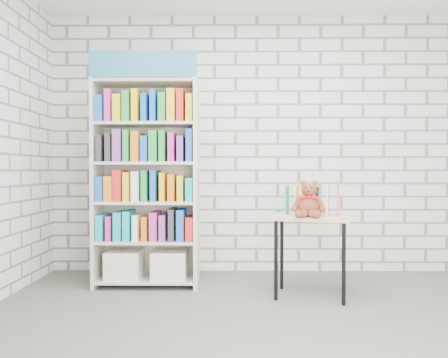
{
  "coord_description": "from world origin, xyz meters",
  "views": [
    {
      "loc": [
        -0.3,
        -2.81,
        1.11
      ],
      "look_at": [
        -0.35,
        0.95,
        1.04
      ],
      "focal_mm": 35.0,
      "sensor_mm": 36.0,
      "label": 1
    }
  ],
  "objects": [
    {
      "name": "ground",
      "position": [
        0.0,
        0.0,
        0.0
      ],
      "size": [
        4.5,
        4.5,
        0.0
      ],
      "primitive_type": "plane",
      "color": "#495044",
      "rests_on": "ground"
    },
    {
      "name": "room_shell",
      "position": [
        0.0,
        0.0,
        1.78
      ],
      "size": [
        4.52,
        4.02,
        2.81
      ],
      "color": "silver",
      "rests_on": "ground"
    },
    {
      "name": "bookshelf",
      "position": [
        -1.09,
        1.36,
        1.0
      ],
      "size": [
        0.98,
        0.38,
        2.2
      ],
      "color": "beige",
      "rests_on": "ground"
    },
    {
      "name": "display_table",
      "position": [
        0.41,
        1.02,
        0.61
      ],
      "size": [
        0.76,
        0.61,
        0.71
      ],
      "color": "tan",
      "rests_on": "ground"
    },
    {
      "name": "table_books",
      "position": [
        0.44,
        1.12,
        0.85
      ],
      "size": [
        0.5,
        0.32,
        0.28
      ],
      "color": "teal",
      "rests_on": "display_table"
    },
    {
      "name": "teddy_bear",
      "position": [
        0.38,
        0.92,
        0.84
      ],
      "size": [
        0.28,
        0.28,
        0.31
      ],
      "color": "brown",
      "rests_on": "display_table"
    }
  ]
}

